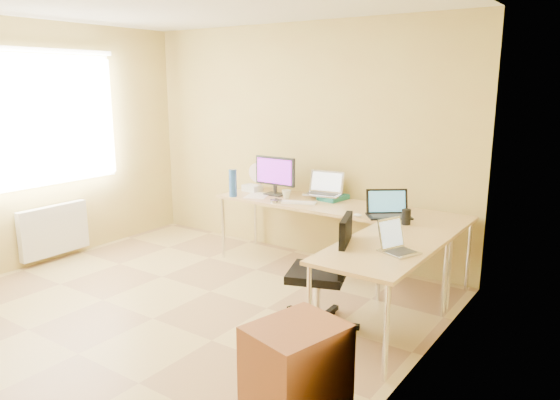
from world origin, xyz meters
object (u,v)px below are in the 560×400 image
Objects in this scene: laptop_center at (324,184)px; office_chair at (317,269)px; laptop_black at (389,204)px; desk_return at (382,291)px; laptop_return at (400,240)px; desk_main at (335,239)px; keyboard at (297,202)px; mug at (286,194)px; water_bottle at (233,183)px; cabinet at (296,384)px; desk_fan at (260,177)px; monitor at (275,176)px.

office_chair is at bearing -70.06° from laptop_center.
laptop_center is 0.40× the size of office_chair.
desk_return is at bearing -106.91° from laptop_black.
office_chair is at bearing 121.51° from laptop_return.
desk_main is at bearing 129.40° from laptop_black.
keyboard reaches higher than desk_main.
keyboard is 0.26m from mug.
water_bottle is at bearing -162.67° from laptop_center.
laptop_center is 1.83m from laptop_return.
water_bottle is at bearing -154.78° from mug.
mug is (-1.56, 0.96, 0.41)m from desk_return.
keyboard is at bearing 137.07° from cabinet.
desk_fan is 0.30× the size of office_chair.
desk_main is 1.40m from desk_return.
desk_fan is (-1.77, 0.34, 0.02)m from laptop_black.
office_chair is (1.61, -1.38, -0.37)m from desk_fan.
desk_return is at bearing -45.73° from desk_main.
desk_return is 3.43× the size of laptop_center.
mug is at bearing 148.37° from desk_return.
laptop_black is 1.11m from office_chair.
monitor reaches higher than desk_fan.
laptop_black reaches higher than mug.
water_bottle reaches higher than desk_main.
desk_main is 1.62m from laptop_return.
desk_main is 3.85× the size of cabinet.
laptop_center reaches higher than keyboard.
cabinet is (0.64, -1.28, -0.14)m from office_chair.
cabinet is (1.13, -2.46, -0.01)m from desk_main.
monitor is at bearing 159.08° from mug.
office_chair reaches higher than mug.
laptop_black is at bearing -4.81° from mug.
laptop_return is at bearing -25.17° from desk_return.
desk_main is at bearing -3.27° from monitor.
keyboard is 0.40× the size of office_chair.
laptop_black is 1.24m from mug.
mug is (-0.59, -0.04, 0.41)m from desk_main.
office_chair is (-0.15, -1.04, -0.35)m from laptop_black.
monitor is 0.28m from mug.
laptop_black is 1.36× the size of laptop_return.
laptop_return is 0.42× the size of cabinet.
desk_fan is at bearing 167.77° from laptop_center.
monitor is 5.06× the size of mug.
laptop_center reaches higher than cabinet.
laptop_center is 1.56m from office_chair.
keyboard is 3.86× the size of mug.
mug reaches higher than cabinet.
desk_return is at bearing 86.86° from laptop_return.
mug is (-0.35, -0.18, -0.13)m from laptop_center.
laptop_center is 0.96× the size of laptop_black.
laptop_center is 0.99m from water_bottle.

